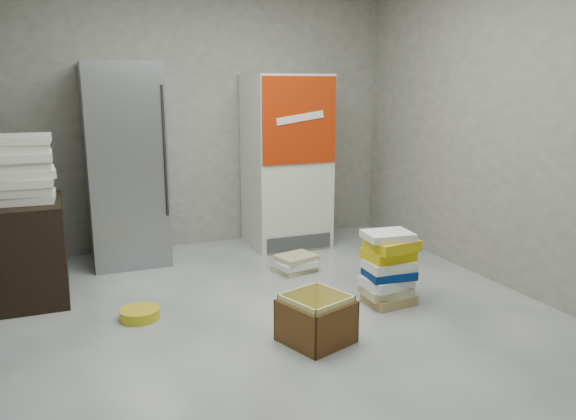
% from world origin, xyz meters
% --- Properties ---
extents(ground, '(5.00, 5.00, 0.00)m').
position_xyz_m(ground, '(0.00, 0.00, 0.00)').
color(ground, silver).
rests_on(ground, ground).
extents(room_shell, '(4.04, 5.04, 2.82)m').
position_xyz_m(room_shell, '(0.00, 0.00, 1.80)').
color(room_shell, '#9F9C8F').
rests_on(room_shell, ground).
extents(steel_fridge, '(0.70, 0.72, 1.90)m').
position_xyz_m(steel_fridge, '(-0.90, 2.13, 0.95)').
color(steel_fridge, '#AAACB2').
rests_on(steel_fridge, ground).
extents(coke_cooler, '(0.80, 0.73, 1.80)m').
position_xyz_m(coke_cooler, '(0.75, 2.12, 0.90)').
color(coke_cooler, silver).
rests_on(coke_cooler, ground).
extents(wood_shelf, '(0.50, 0.80, 0.80)m').
position_xyz_m(wood_shelf, '(-1.73, 1.40, 0.40)').
color(wood_shelf, black).
rests_on(wood_shelf, ground).
extents(supply_box_stack, '(0.44, 0.43, 0.52)m').
position_xyz_m(supply_box_stack, '(-1.72, 1.40, 1.06)').
color(supply_box_stack, white).
rests_on(supply_box_stack, wood_shelf).
extents(phonebook_stack_main, '(0.42, 0.35, 0.58)m').
position_xyz_m(phonebook_stack_main, '(0.85, 0.22, 0.29)').
color(phonebook_stack_main, tan).
rests_on(phonebook_stack_main, ground).
extents(phonebook_stack_side, '(0.42, 0.37, 0.16)m').
position_xyz_m(phonebook_stack_side, '(0.47, 1.21, 0.08)').
color(phonebook_stack_side, '#BBB285').
rests_on(phonebook_stack_side, ground).
extents(cardboard_box, '(0.52, 0.52, 0.33)m').
position_xyz_m(cardboard_box, '(0.05, -0.18, 0.13)').
color(cardboard_box, yellow).
rests_on(cardboard_box, ground).
extents(bucket_lid, '(0.34, 0.34, 0.08)m').
position_xyz_m(bucket_lid, '(-1.01, 0.65, 0.04)').
color(bucket_lid, gold).
rests_on(bucket_lid, ground).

